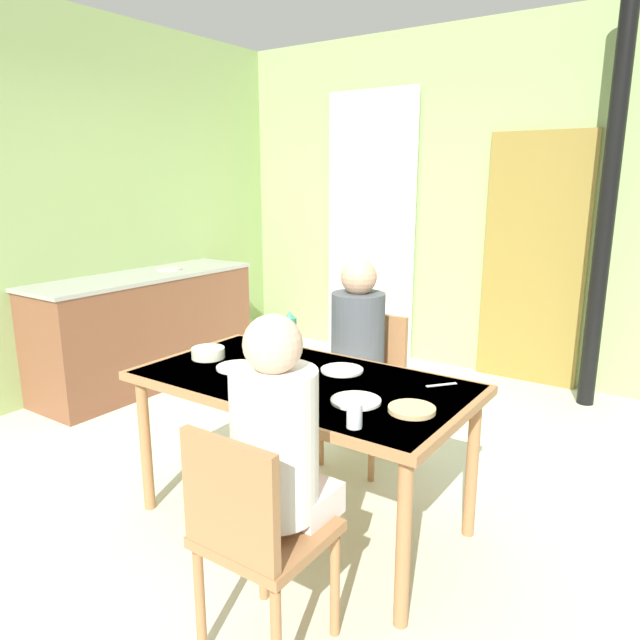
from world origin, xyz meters
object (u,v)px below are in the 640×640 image
chair_far_diner (368,378)px  water_bottle_green_far (290,338)px  person_far_diner (357,337)px  dining_table (302,393)px  serving_bowl_center (208,353)px  person_near_diner (277,438)px  chair_near_diner (253,531)px  kitchen_counter (147,328)px  water_bottle_green_near (258,354)px

chair_far_diner → water_bottle_green_far: size_ratio=3.28×
water_bottle_green_far → person_far_diner: bearing=76.7°
dining_table → serving_bowl_center: size_ratio=9.22×
person_near_diner → chair_far_diner: bearing=107.7°
chair_near_diner → kitchen_counter: bearing=146.9°
chair_near_diner → person_near_diner: bearing=90.0°
dining_table → person_far_diner: 0.65m
person_near_diner → water_bottle_green_far: 0.99m
dining_table → chair_far_diner: (-0.09, 0.77, -0.17)m
person_near_diner → person_far_diner: same height
person_far_diner → person_near_diner: bearing=109.4°
chair_far_diner → water_bottle_green_near: water_bottle_green_near is taller
person_near_diner → person_far_diner: 1.35m
chair_near_diner → person_far_diner: 1.51m
dining_table → chair_far_diner: 0.80m
chair_far_diner → person_far_diner: (-0.00, -0.14, 0.28)m
water_bottle_green_far → water_bottle_green_near: bearing=-77.3°
person_far_diner → water_bottle_green_near: 0.81m
dining_table → water_bottle_green_far: (-0.20, 0.17, 0.19)m
kitchen_counter → person_far_diner: bearing=-7.7°
dining_table → chair_near_diner: size_ratio=1.80×
kitchen_counter → water_bottle_green_near: bearing=-27.2°
chair_far_diner → person_near_diner: size_ratio=1.13×
chair_far_diner → water_bottle_green_far: (-0.11, -0.60, 0.37)m
chair_near_diner → serving_bowl_center: 1.25m
dining_table → water_bottle_green_far: 0.33m
water_bottle_green_near → water_bottle_green_far: 0.34m
chair_far_diner → person_far_diner: bearing=90.0°
chair_near_diner → water_bottle_green_far: 1.16m
kitchen_counter → dining_table: (2.26, -0.93, 0.22)m
serving_bowl_center → person_far_diner: bearing=52.6°
person_near_diner → serving_bowl_center: person_near_diner is taller
kitchen_counter → chair_near_diner: (2.62, -1.70, 0.05)m
chair_near_diner → person_far_diner: (-0.45, 1.41, 0.28)m
kitchen_counter → chair_far_diner: (2.17, -0.16, 0.05)m
person_far_diner → serving_bowl_center: 0.82m
water_bottle_green_near → water_bottle_green_far: bearing=102.7°
serving_bowl_center → chair_near_diner: bearing=-38.5°
dining_table → chair_near_diner: 0.87m
chair_near_diner → chair_far_diner: bearing=106.2°
person_far_diner → water_bottle_green_near: (-0.03, -0.80, 0.10)m
water_bottle_green_near → serving_bowl_center: bearing=162.5°
chair_near_diner → serving_bowl_center: (-0.95, 0.76, 0.27)m
kitchen_counter → water_bottle_green_near: size_ratio=6.32×
dining_table → person_near_diner: (0.36, -0.64, 0.11)m
dining_table → person_far_diner: (-0.09, 0.64, 0.11)m
kitchen_counter → serving_bowl_center: size_ratio=11.14×
person_near_diner → water_bottle_green_near: 0.68m
dining_table → water_bottle_green_near: water_bottle_green_near is taller
chair_near_diner → serving_bowl_center: chair_near_diner is taller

